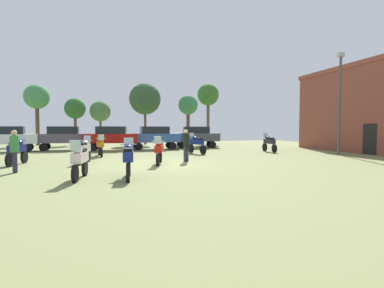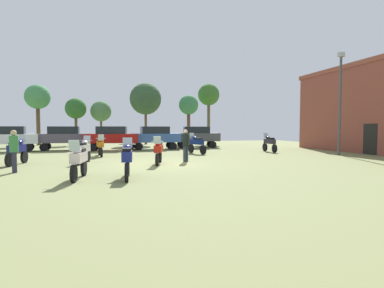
{
  "view_description": "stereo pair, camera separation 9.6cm",
  "coord_description": "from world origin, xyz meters",
  "px_view_note": "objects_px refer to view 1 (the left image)",
  "views": [
    {
      "loc": [
        -2.5,
        -15.61,
        1.89
      ],
      "look_at": [
        3.07,
        5.36,
        0.74
      ],
      "focal_mm": 28.32,
      "sensor_mm": 36.0,
      "label": 1
    },
    {
      "loc": [
        -2.41,
        -15.63,
        1.89
      ],
      "look_at": [
        3.07,
        5.36,
        0.74
      ],
      "focal_mm": 28.32,
      "sensor_mm": 36.0,
      "label": 2
    }
  ],
  "objects_px": {
    "car_2": "(7,137)",
    "car_3": "(155,136)",
    "tree_4": "(208,96)",
    "lamp_post": "(340,98)",
    "motorcycle_5": "(84,150)",
    "person_3": "(14,148)",
    "motorcycle_1": "(128,159)",
    "motorcycle_7": "(100,145)",
    "tree_6": "(37,98)",
    "motorcycle_2": "(159,150)",
    "person_2": "(186,143)",
    "tree_5": "(75,109)",
    "motorcycle_9": "(17,150)",
    "motorcycle_4": "(269,143)",
    "tree_1": "(188,106)",
    "tree_7": "(145,99)",
    "motorcycle_3": "(80,160)",
    "motorcycle_6": "(197,143)",
    "car_4": "(196,135)",
    "tree_2": "(100,112)",
    "car_5": "(64,136)",
    "car_1": "(112,136)"
  },
  "relations": [
    {
      "from": "motorcycle_7",
      "to": "motorcycle_3",
      "type": "bearing_deg",
      "value": 80.24
    },
    {
      "from": "motorcycle_4",
      "to": "car_4",
      "type": "relative_size",
      "value": 0.49
    },
    {
      "from": "motorcycle_5",
      "to": "person_3",
      "type": "distance_m",
      "value": 3.77
    },
    {
      "from": "motorcycle_3",
      "to": "motorcycle_6",
      "type": "bearing_deg",
      "value": -119.29
    },
    {
      "from": "motorcycle_5",
      "to": "person_3",
      "type": "height_order",
      "value": "person_3"
    },
    {
      "from": "motorcycle_4",
      "to": "tree_5",
      "type": "bearing_deg",
      "value": 138.9
    },
    {
      "from": "person_2",
      "to": "tree_1",
      "type": "relative_size",
      "value": 0.31
    },
    {
      "from": "motorcycle_9",
      "to": "person_2",
      "type": "relative_size",
      "value": 1.26
    },
    {
      "from": "motorcycle_3",
      "to": "car_4",
      "type": "xyz_separation_m",
      "value": [
        8.86,
        15.95,
        0.46
      ]
    },
    {
      "from": "motorcycle_7",
      "to": "tree_6",
      "type": "relative_size",
      "value": 0.33
    },
    {
      "from": "motorcycle_2",
      "to": "person_3",
      "type": "xyz_separation_m",
      "value": [
        -6.29,
        -1.52,
        0.33
      ]
    },
    {
      "from": "motorcycle_4",
      "to": "motorcycle_7",
      "type": "height_order",
      "value": "motorcycle_4"
    },
    {
      "from": "motorcycle_7",
      "to": "lamp_post",
      "type": "relative_size",
      "value": 0.31
    },
    {
      "from": "person_2",
      "to": "tree_7",
      "type": "xyz_separation_m",
      "value": [
        -0.25,
        18.67,
        4.12
      ]
    },
    {
      "from": "car_4",
      "to": "car_2",
      "type": "bearing_deg",
      "value": 101.72
    },
    {
      "from": "motorcycle_4",
      "to": "tree_6",
      "type": "xyz_separation_m",
      "value": [
        -19.63,
        14.78,
        4.4
      ]
    },
    {
      "from": "motorcycle_1",
      "to": "motorcycle_7",
      "type": "xyz_separation_m",
      "value": [
        -1.33,
        9.53,
        -0.02
      ]
    },
    {
      "from": "tree_2",
      "to": "tree_5",
      "type": "relative_size",
      "value": 0.96
    },
    {
      "from": "motorcycle_1",
      "to": "motorcycle_9",
      "type": "height_order",
      "value": "motorcycle_9"
    },
    {
      "from": "motorcycle_9",
      "to": "tree_6",
      "type": "relative_size",
      "value": 0.34
    },
    {
      "from": "motorcycle_1",
      "to": "motorcycle_5",
      "type": "xyz_separation_m",
      "value": [
        -2.01,
        5.48,
        -0.02
      ]
    },
    {
      "from": "motorcycle_3",
      "to": "car_3",
      "type": "bearing_deg",
      "value": -100.39
    },
    {
      "from": "motorcycle_5",
      "to": "lamp_post",
      "type": "bearing_deg",
      "value": 14.93
    },
    {
      "from": "motorcycle_3",
      "to": "tree_6",
      "type": "xyz_separation_m",
      "value": [
        -6.62,
        24.35,
        4.41
      ]
    },
    {
      "from": "motorcycle_2",
      "to": "car_2",
      "type": "bearing_deg",
      "value": -32.6
    },
    {
      "from": "tree_7",
      "to": "tree_2",
      "type": "bearing_deg",
      "value": 164.41
    },
    {
      "from": "car_1",
      "to": "tree_5",
      "type": "bearing_deg",
      "value": 29.05
    },
    {
      "from": "car_3",
      "to": "motorcycle_7",
      "type": "bearing_deg",
      "value": 139.53
    },
    {
      "from": "motorcycle_2",
      "to": "motorcycle_9",
      "type": "relative_size",
      "value": 0.96
    },
    {
      "from": "motorcycle_1",
      "to": "person_2",
      "type": "bearing_deg",
      "value": 59.58
    },
    {
      "from": "motorcycle_1",
      "to": "lamp_post",
      "type": "bearing_deg",
      "value": 27.33
    },
    {
      "from": "motorcycle_2",
      "to": "person_2",
      "type": "xyz_separation_m",
      "value": [
        1.61,
        0.71,
        0.33
      ]
    },
    {
      "from": "motorcycle_5",
      "to": "tree_6",
      "type": "distance_m",
      "value": 20.66
    },
    {
      "from": "car_5",
      "to": "tree_4",
      "type": "height_order",
      "value": "tree_4"
    },
    {
      "from": "person_3",
      "to": "tree_4",
      "type": "bearing_deg",
      "value": -68.1
    },
    {
      "from": "motorcycle_5",
      "to": "tree_2",
      "type": "relative_size",
      "value": 0.42
    },
    {
      "from": "person_2",
      "to": "motorcycle_1",
      "type": "bearing_deg",
      "value": 34.82
    },
    {
      "from": "car_2",
      "to": "person_3",
      "type": "bearing_deg",
      "value": -171.3
    },
    {
      "from": "motorcycle_7",
      "to": "car_3",
      "type": "distance_m",
      "value": 7.05
    },
    {
      "from": "tree_4",
      "to": "tree_5",
      "type": "relative_size",
      "value": 1.41
    },
    {
      "from": "tree_4",
      "to": "lamp_post",
      "type": "bearing_deg",
      "value": -78.61
    },
    {
      "from": "motorcycle_9",
      "to": "car_1",
      "type": "bearing_deg",
      "value": 72.03
    },
    {
      "from": "motorcycle_9",
      "to": "tree_7",
      "type": "bearing_deg",
      "value": 74.11
    },
    {
      "from": "tree_5",
      "to": "motorcycle_4",
      "type": "bearing_deg",
      "value": -42.68
    },
    {
      "from": "motorcycle_6",
      "to": "tree_2",
      "type": "xyz_separation_m",
      "value": [
        -7.19,
        15.18,
        3.01
      ]
    },
    {
      "from": "motorcycle_1",
      "to": "person_2",
      "type": "distance_m",
      "value": 5.97
    },
    {
      "from": "motorcycle_1",
      "to": "car_1",
      "type": "bearing_deg",
      "value": 96.59
    },
    {
      "from": "car_2",
      "to": "car_3",
      "type": "height_order",
      "value": "same"
    },
    {
      "from": "lamp_post",
      "to": "motorcycle_7",
      "type": "bearing_deg",
      "value": 168.15
    },
    {
      "from": "motorcycle_9",
      "to": "motorcycle_5",
      "type": "bearing_deg",
      "value": 6.14
    }
  ]
}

